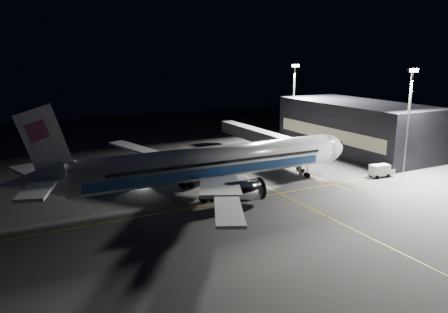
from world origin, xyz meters
name	(u,v)px	position (x,y,z in m)	size (l,w,h in m)	color
ground	(212,192)	(0.00, 0.00, 0.00)	(200.00, 200.00, 0.00)	#4C4C4F
guide_line_main	(261,184)	(10.00, 0.00, 0.01)	(0.25, 80.00, 0.01)	gold
guide_line_cross	(228,202)	(0.00, -6.00, 0.01)	(70.00, 0.25, 0.01)	gold
guide_line_side	(284,165)	(22.00, 10.00, 0.01)	(0.25, 40.00, 0.01)	gold
airliner	(206,164)	(-1.08, 0.00, 5.16)	(61.48, 54.22, 16.64)	silver
terminal	(356,127)	(45.98, 14.00, 6.00)	(18.12, 40.00, 12.00)	black
jet_bridge	(264,138)	(22.00, 18.06, 4.58)	(3.60, 34.40, 6.30)	#B2B2B7
floodlight_mast_north	(294,95)	(40.00, 31.99, 12.37)	(2.40, 0.68, 20.70)	#59595E
floodlight_mast_south	(409,111)	(40.00, -6.01, 12.37)	(2.40, 0.67, 20.70)	#59595E
service_truck	(382,170)	(33.43, -6.46, 1.33)	(5.07, 2.61, 2.48)	white
baggage_tug	(143,179)	(-9.01, 11.09, 0.70)	(2.52, 2.27, 1.52)	black
safety_cone_a	(209,179)	(2.65, 6.78, 0.26)	(0.35, 0.35, 0.53)	#FA5D0A
safety_cone_b	(198,172)	(2.70, 12.44, 0.28)	(0.37, 0.37, 0.56)	#FA5D0A
safety_cone_c	(215,182)	(2.60, 4.00, 0.30)	(0.40, 0.40, 0.60)	#FA5D0A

